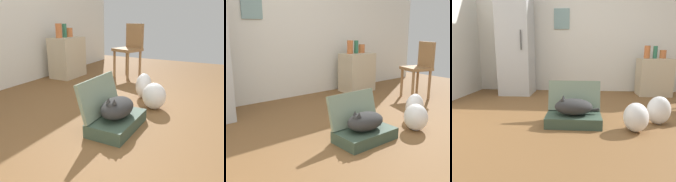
% 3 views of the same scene
% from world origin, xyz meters
% --- Properties ---
extents(ground_plane, '(7.68, 7.68, 0.00)m').
position_xyz_m(ground_plane, '(0.00, 0.00, 0.00)').
color(ground_plane, brown).
rests_on(ground_plane, ground).
extents(suitcase_base, '(0.64, 0.37, 0.12)m').
position_xyz_m(suitcase_base, '(-0.26, 0.09, 0.06)').
color(suitcase_base, '#384C3D').
rests_on(suitcase_base, ground).
extents(suitcase_lid, '(0.64, 0.13, 0.37)m').
position_xyz_m(suitcase_lid, '(-0.26, 0.29, 0.31)').
color(suitcase_lid, gray).
rests_on(suitcase_lid, suitcase_base).
extents(cat, '(0.52, 0.28, 0.22)m').
position_xyz_m(cat, '(-0.26, 0.09, 0.22)').
color(cat, '#2D2D2D').
rests_on(cat, suitcase_base).
extents(plastic_bag_white, '(0.26, 0.28, 0.31)m').
position_xyz_m(plastic_bag_white, '(0.41, -0.06, 0.16)').
color(plastic_bag_white, white).
rests_on(plastic_bag_white, ground).
extents(plastic_bag_clear, '(0.27, 0.20, 0.33)m').
position_xyz_m(plastic_bag_clear, '(0.74, 0.19, 0.17)').
color(plastic_bag_clear, white).
rests_on(plastic_bag_clear, ground).
extents(side_table, '(0.59, 0.41, 0.71)m').
position_xyz_m(side_table, '(1.23, 1.85, 0.36)').
color(side_table, beige).
rests_on(side_table, ground).
extents(vase_tall, '(0.11, 0.11, 0.24)m').
position_xyz_m(vase_tall, '(1.08, 1.89, 0.83)').
color(vase_tall, '#CC6B38').
rests_on(vase_tall, side_table).
extents(vase_short, '(0.12, 0.12, 0.16)m').
position_xyz_m(vase_short, '(1.38, 1.89, 0.79)').
color(vase_short, '#CC6B38').
rests_on(vase_short, side_table).
extents(vase_round, '(0.08, 0.08, 0.23)m').
position_xyz_m(vase_round, '(1.23, 1.88, 0.83)').
color(vase_round, '#2D7051').
rests_on(vase_round, side_table).
extents(chair, '(0.51, 0.51, 0.95)m').
position_xyz_m(chair, '(1.73, 0.84, 0.53)').
color(chair, olive).
rests_on(chair, ground).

